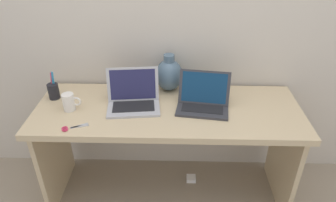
{
  "coord_description": "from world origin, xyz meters",
  "views": [
    {
      "loc": [
        0.04,
        -1.61,
        1.75
      ],
      "look_at": [
        0.0,
        0.0,
        0.77
      ],
      "focal_mm": 33.0,
      "sensor_mm": 36.0,
      "label": 1
    }
  ],
  "objects_px": {
    "green_vase": "(169,74)",
    "power_brick": "(191,178)",
    "coffee_mug": "(69,102)",
    "pen_cup": "(54,91)",
    "laptop_left": "(133,96)",
    "laptop_right": "(203,98)",
    "scissors": "(70,128)"
  },
  "relations": [
    {
      "from": "laptop_left",
      "to": "coffee_mug",
      "type": "xyz_separation_m",
      "value": [
        -0.38,
        -0.07,
        -0.01
      ]
    },
    {
      "from": "laptop_left",
      "to": "coffee_mug",
      "type": "distance_m",
      "value": 0.39
    },
    {
      "from": "laptop_right",
      "to": "green_vase",
      "type": "distance_m",
      "value": 0.31
    },
    {
      "from": "coffee_mug",
      "to": "power_brick",
      "type": "distance_m",
      "value": 1.1
    },
    {
      "from": "laptop_left",
      "to": "power_brick",
      "type": "bearing_deg",
      "value": 11.71
    },
    {
      "from": "laptop_right",
      "to": "scissors",
      "type": "relative_size",
      "value": 2.34
    },
    {
      "from": "green_vase",
      "to": "power_brick",
      "type": "height_order",
      "value": "green_vase"
    },
    {
      "from": "power_brick",
      "to": "green_vase",
      "type": "bearing_deg",
      "value": 143.24
    },
    {
      "from": "green_vase",
      "to": "power_brick",
      "type": "xyz_separation_m",
      "value": [
        0.17,
        -0.13,
        -0.82
      ]
    },
    {
      "from": "laptop_right",
      "to": "pen_cup",
      "type": "distance_m",
      "value": 0.96
    },
    {
      "from": "laptop_right",
      "to": "coffee_mug",
      "type": "bearing_deg",
      "value": -175.85
    },
    {
      "from": "scissors",
      "to": "green_vase",
      "type": "bearing_deg",
      "value": 40.95
    },
    {
      "from": "laptop_left",
      "to": "pen_cup",
      "type": "distance_m",
      "value": 0.53
    },
    {
      "from": "laptop_left",
      "to": "power_brick",
      "type": "height_order",
      "value": "laptop_left"
    },
    {
      "from": "coffee_mug",
      "to": "pen_cup",
      "type": "xyz_separation_m",
      "value": [
        -0.14,
        0.14,
        -0.0
      ]
    },
    {
      "from": "coffee_mug",
      "to": "power_brick",
      "type": "height_order",
      "value": "coffee_mug"
    },
    {
      "from": "laptop_left",
      "to": "pen_cup",
      "type": "bearing_deg",
      "value": 172.35
    },
    {
      "from": "scissors",
      "to": "laptop_left",
      "type": "bearing_deg",
      "value": 38.45
    },
    {
      "from": "laptop_left",
      "to": "coffee_mug",
      "type": "bearing_deg",
      "value": -170.06
    },
    {
      "from": "pen_cup",
      "to": "power_brick",
      "type": "xyz_separation_m",
      "value": [
        0.91,
        0.01,
        -0.76
      ]
    },
    {
      "from": "green_vase",
      "to": "power_brick",
      "type": "distance_m",
      "value": 0.85
    },
    {
      "from": "laptop_right",
      "to": "pen_cup",
      "type": "xyz_separation_m",
      "value": [
        -0.96,
        0.08,
        -0.0
      ]
    },
    {
      "from": "coffee_mug",
      "to": "scissors",
      "type": "bearing_deg",
      "value": -73.99
    },
    {
      "from": "laptop_right",
      "to": "scissors",
      "type": "height_order",
      "value": "laptop_right"
    },
    {
      "from": "green_vase",
      "to": "power_brick",
      "type": "relative_size",
      "value": 3.59
    },
    {
      "from": "coffee_mug",
      "to": "power_brick",
      "type": "bearing_deg",
      "value": 10.84
    },
    {
      "from": "pen_cup",
      "to": "scissors",
      "type": "relative_size",
      "value": 1.29
    },
    {
      "from": "laptop_left",
      "to": "laptop_right",
      "type": "relative_size",
      "value": 1.01
    },
    {
      "from": "coffee_mug",
      "to": "scissors",
      "type": "relative_size",
      "value": 0.79
    },
    {
      "from": "laptop_left",
      "to": "power_brick",
      "type": "distance_m",
      "value": 0.87
    },
    {
      "from": "laptop_left",
      "to": "green_vase",
      "type": "distance_m",
      "value": 0.31
    },
    {
      "from": "green_vase",
      "to": "pen_cup",
      "type": "distance_m",
      "value": 0.75
    }
  ]
}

